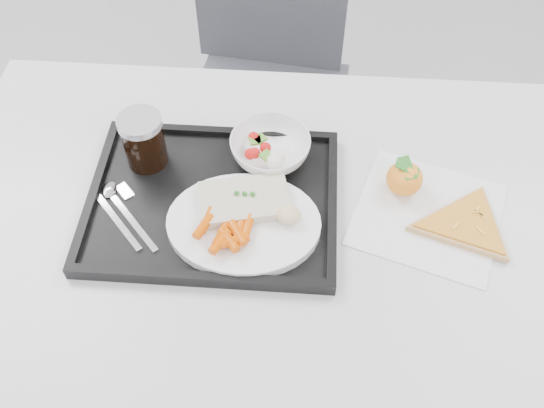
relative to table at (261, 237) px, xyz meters
name	(u,v)px	position (x,y,z in m)	size (l,w,h in m)	color
table	(261,237)	(0.00, 0.00, 0.00)	(1.20, 0.80, 0.75)	#A6A6A8
chair	(268,65)	(-0.04, 0.68, -0.15)	(0.47, 0.47, 0.93)	#393A40
tray	(213,201)	(-0.09, 0.02, 0.08)	(0.45, 0.35, 0.03)	black
dinner_plate	(244,224)	(-0.03, -0.04, 0.09)	(0.27, 0.27, 0.02)	white
fish_fillet	(245,200)	(-0.03, 0.00, 0.11)	(0.17, 0.13, 0.03)	beige
bread_roll	(289,215)	(0.05, -0.03, 0.12)	(0.05, 0.05, 0.03)	#EDBB88
salad_bowl	(270,148)	(0.01, 0.13, 0.11)	(0.15, 0.15, 0.05)	white
cola_glass	(143,140)	(-0.22, 0.11, 0.14)	(0.08, 0.08, 0.11)	black
cutlery	(120,209)	(-0.25, -0.01, 0.08)	(0.14, 0.15, 0.01)	silver
napkin	(427,215)	(0.30, 0.02, 0.07)	(0.31, 0.31, 0.00)	white
tangerine	(404,178)	(0.26, 0.08, 0.10)	(0.07, 0.07, 0.07)	orange
pizza_slice	(465,225)	(0.36, 0.00, 0.08)	(0.24, 0.24, 0.02)	#D9B36B
carrot_pile	(227,233)	(-0.05, -0.07, 0.11)	(0.10, 0.10, 0.02)	#D34D01
salad_contents	(269,154)	(0.01, 0.11, 0.12)	(0.08, 0.08, 0.03)	red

